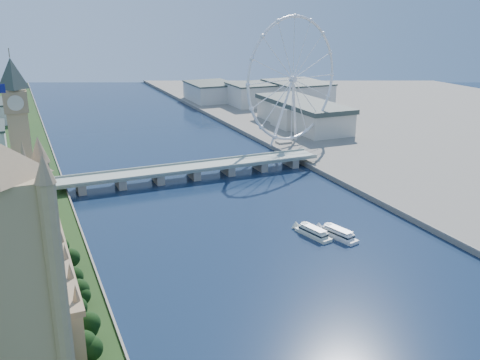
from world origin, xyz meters
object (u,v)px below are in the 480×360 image
london_eye (293,80)px  tour_boat_far (338,238)px  tour_boat_near (313,236)px  victoria_tower (17,288)px

london_eye → tour_boat_far: 228.48m
london_eye → tour_boat_far: (-77.39, -204.10, -67.52)m
london_eye → tour_boat_near: london_eye is taller
london_eye → tour_boat_near: size_ratio=4.27×
tour_boat_near → victoria_tower: bearing=-160.7°
victoria_tower → tour_boat_far: victoria_tower is taller
tour_boat_far → london_eye: bearing=54.8°
victoria_tower → tour_boat_near: victoria_tower is taller
victoria_tower → london_eye: size_ratio=0.90×
victoria_tower → tour_boat_near: size_ratio=3.85×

